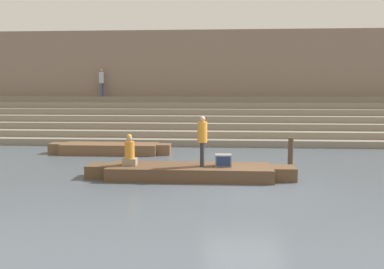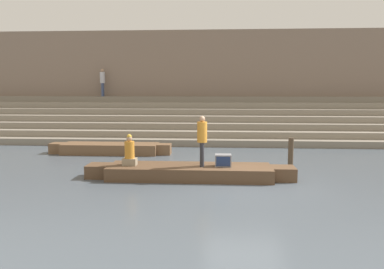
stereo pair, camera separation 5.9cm
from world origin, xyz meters
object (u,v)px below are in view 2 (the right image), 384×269
at_px(mooring_post, 291,153).
at_px(moored_boat_shore, 110,148).
at_px(person_standing, 202,137).
at_px(person_on_steps, 102,80).
at_px(rowboat_main, 190,172).
at_px(person_rowing, 130,153).
at_px(tv_set, 223,160).

bearing_deg(mooring_post, moored_boat_shore, 160.96).
distance_m(person_standing, person_on_steps, 13.69).
relative_size(rowboat_main, person_on_steps, 3.97).
relative_size(person_standing, mooring_post, 1.43).
height_order(rowboat_main, mooring_post, mooring_post).
distance_m(moored_boat_shore, person_on_steps, 8.17).
bearing_deg(person_on_steps, person_rowing, 61.60).
relative_size(person_standing, person_rowing, 1.59).
distance_m(tv_set, mooring_post, 3.18).
bearing_deg(mooring_post, person_on_steps, 136.16).
bearing_deg(moored_boat_shore, mooring_post, -18.65).
xyz_separation_m(person_rowing, moored_boat_shore, (-1.97, 4.53, -0.61)).
bearing_deg(person_standing, person_rowing, 171.15).
distance_m(rowboat_main, person_on_steps, 13.64).
height_order(person_standing, person_on_steps, person_on_steps).
relative_size(tv_set, moored_boat_shore, 0.10).
bearing_deg(person_on_steps, mooring_post, 86.90).
distance_m(person_rowing, moored_boat_shore, 4.98).
distance_m(moored_boat_shore, mooring_post, 8.14).
distance_m(tv_set, moored_boat_shore, 6.84).
bearing_deg(tv_set, person_rowing, 173.15).
bearing_deg(person_on_steps, rowboat_main, 69.89).
distance_m(rowboat_main, tv_set, 1.19).
bearing_deg(tv_set, person_on_steps, 116.06).
height_order(rowboat_main, person_rowing, person_rowing).
relative_size(tv_set, person_on_steps, 0.30).
height_order(person_rowing, person_on_steps, person_on_steps).
bearing_deg(tv_set, rowboat_main, 170.65).
relative_size(rowboat_main, moored_boat_shore, 1.24).
height_order(rowboat_main, person_on_steps, person_on_steps).
bearing_deg(person_standing, moored_boat_shore, 125.98).
height_order(person_rowing, moored_boat_shore, person_rowing).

